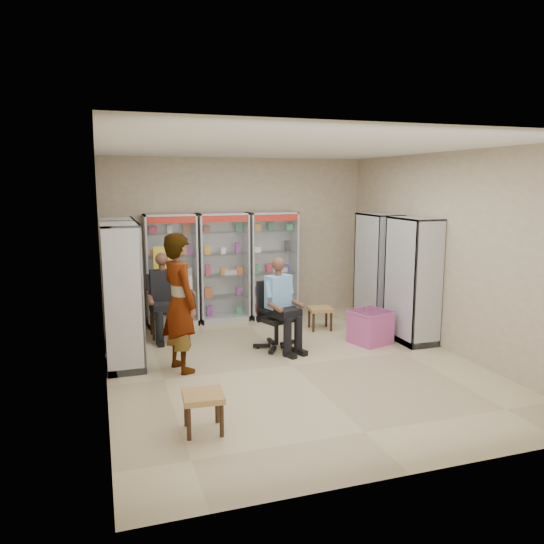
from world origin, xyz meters
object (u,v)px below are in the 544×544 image
object	(u,v)px
seated_shopkeeper	(278,307)
woven_stool_a	(320,318)
cabinet_back_left	(171,270)
wooden_chair	(163,309)
office_chair	(276,315)
cabinet_back_mid	(223,267)
cabinet_left_far	(119,282)
cabinet_right_far	(378,270)
standing_man	(180,303)
pink_trunk	(370,327)
cabinet_left_near	(123,296)
woven_stool_b	(203,412)
cabinet_right_near	(412,280)
cabinet_back_right	(272,265)

from	to	relation	value
seated_shopkeeper	woven_stool_a	xyz separation A→B (m)	(1.07, 0.84, -0.48)
cabinet_back_left	woven_stool_a	size ratio (longest dim) A/B	5.11
wooden_chair	office_chair	xyz separation A→B (m)	(1.59, -1.20, 0.06)
cabinet_back_mid	cabinet_left_far	distance (m)	2.10
cabinet_right_far	standing_man	distance (m)	3.96
pink_trunk	wooden_chair	bearing A→B (deg)	155.62
cabinet_left_near	pink_trunk	bearing A→B (deg)	88.40
cabinet_left_far	cabinet_left_near	size ratio (longest dim) A/B	1.00
cabinet_left_far	wooden_chair	bearing A→B (deg)	106.39
cabinet_left_far	pink_trunk	size ratio (longest dim) A/B	3.65
office_chair	woven_stool_a	size ratio (longest dim) A/B	2.69
wooden_chair	cabinet_back_mid	bearing A→B (deg)	31.31
cabinet_left_far	wooden_chair	world-z (taller)	cabinet_left_far
woven_stool_a	office_chair	bearing A→B (deg)	-143.71
woven_stool_b	standing_man	bearing A→B (deg)	88.14
cabinet_right_near	woven_stool_b	distance (m)	4.42
cabinet_back_left	wooden_chair	bearing A→B (deg)	-108.90
cabinet_back_right	seated_shopkeeper	xyz separation A→B (m)	(-0.56, -1.98, -0.33)
cabinet_left_near	pink_trunk	xyz separation A→B (m)	(3.78, -0.11, -0.74)
cabinet_right_far	cabinet_right_near	xyz separation A→B (m)	(0.00, -1.10, 0.00)
cabinet_back_left	cabinet_right_far	size ratio (longest dim) A/B	1.00
cabinet_back_right	seated_shopkeeper	distance (m)	2.08
cabinet_right_near	pink_trunk	world-z (taller)	cabinet_right_near
cabinet_back_left	cabinet_left_far	world-z (taller)	same
seated_shopkeeper	wooden_chair	bearing A→B (deg)	121.65
wooden_chair	seated_shopkeeper	distance (m)	2.03
standing_man	cabinet_left_far	bearing A→B (deg)	8.07
woven_stool_a	standing_man	xyz separation A→B (m)	(-2.62, -1.29, 0.75)
woven_stool_a	seated_shopkeeper	bearing A→B (deg)	-142.02
cabinet_back_left	cabinet_back_right	xyz separation A→B (m)	(1.90, 0.00, 0.00)
seated_shopkeeper	cabinet_back_mid	bearing A→B (deg)	80.86
woven_stool_a	cabinet_right_far	bearing A→B (deg)	0.37
cabinet_left_near	woven_stool_a	size ratio (longest dim) A/B	5.11
cabinet_left_far	office_chair	bearing A→B (deg)	66.29
cabinet_right_near	cabinet_right_far	bearing A→B (deg)	0.00
cabinet_back_mid	office_chair	size ratio (longest dim) A/B	1.90
wooden_chair	pink_trunk	bearing A→B (deg)	-24.38
cabinet_right_near	pink_trunk	bearing A→B (deg)	82.10
wooden_chair	seated_shopkeeper	size ratio (longest dim) A/B	0.70
cabinet_right_near	standing_man	xyz separation A→B (m)	(-3.74, -0.20, -0.06)
cabinet_back_left	cabinet_right_near	size ratio (longest dim) A/B	1.00
cabinet_back_mid	cabinet_left_near	size ratio (longest dim) A/B	1.00
office_chair	pink_trunk	world-z (taller)	office_chair
cabinet_back_right	pink_trunk	distance (m)	2.45
cabinet_right_far	cabinet_right_near	world-z (taller)	same
office_chair	cabinet_back_left	bearing A→B (deg)	104.55
cabinet_back_left	wooden_chair	size ratio (longest dim) A/B	2.13
cabinet_right_far	cabinet_left_far	world-z (taller)	same
cabinet_right_near	cabinet_back_right	bearing A→B (deg)	36.16
cabinet_right_far	cabinet_left_far	distance (m)	4.46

